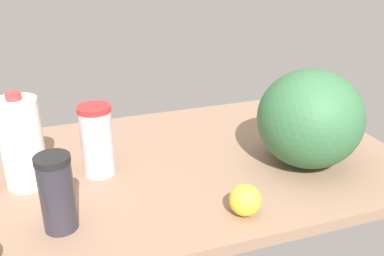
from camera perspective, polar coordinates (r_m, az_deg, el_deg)
countertop at (r=124.54cm, az=0.00°, el=-4.83°), size 120.00×76.00×3.00cm
milk_jug at (r=114.89cm, az=-21.75°, el=-1.88°), size 10.54×10.54×25.11cm
watermelon at (r=120.77cm, az=15.43°, el=1.20°), size 28.71×28.71×27.05cm
shaker_bottle at (r=96.53cm, az=-17.57°, el=-8.27°), size 7.58×7.58×17.76cm
tumbler_cup at (r=115.49cm, az=-12.54°, el=-1.61°), size 8.72×8.72×19.48cm
lemon_by_jug at (r=99.97cm, az=7.09°, el=-9.53°), size 7.44×7.44×7.44cm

